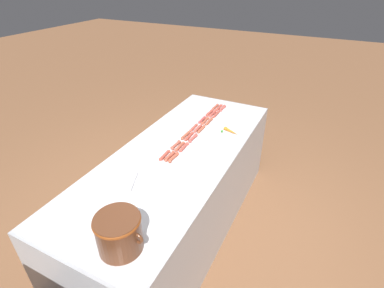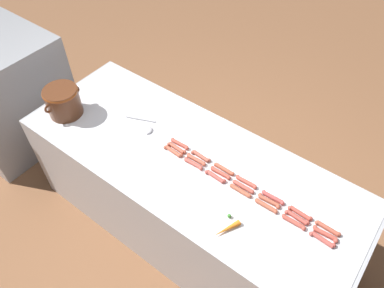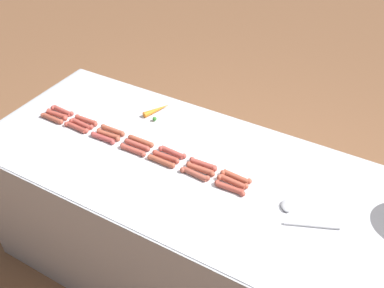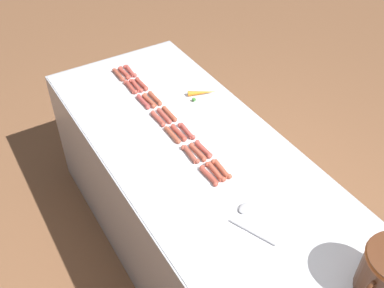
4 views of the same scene
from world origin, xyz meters
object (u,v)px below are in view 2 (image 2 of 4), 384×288
(hot_dog_1, at_px, (294,222))
(hot_dog_11, at_px, (220,173))
(hot_dog_8, at_px, (297,217))
(carrot, at_px, (227,228))
(hot_dog_15, at_px, (300,213))
(hot_dog_7, at_px, (325,234))
(hot_dog_17, at_px, (246,182))
(bean_pot, at_px, (63,100))
(hot_dog_5, at_px, (193,163))
(hot_dog_6, at_px, (173,151))
(hot_dog_20, at_px, (180,144))
(hot_dog_0, at_px, (322,239))
(hot_dog_13, at_px, (177,148))
(back_cabinet, at_px, (4,93))
(hot_dog_19, at_px, (201,156))
(hot_dog_18, at_px, (224,169))
(hot_dog_16, at_px, (273,198))
(hot_dog_10, at_px, (243,187))
(hot_dog_3, at_px, (240,191))
(hot_dog_4, at_px, (215,177))
(serving_spoon, at_px, (146,127))
(hot_dog_2, at_px, (266,206))
(hot_dog_12, at_px, (196,160))
(hot_dog_9, at_px, (269,201))

(hot_dog_1, height_order, hot_dog_11, same)
(hot_dog_8, bearing_deg, carrot, 136.93)
(hot_dog_15, bearing_deg, carrot, 139.95)
(hot_dog_7, height_order, hot_dog_17, same)
(bean_pot, bearing_deg, hot_dog_5, -80.84)
(hot_dog_6, bearing_deg, hot_dog_15, -85.24)
(hot_dog_7, xyz_separation_m, hot_dog_20, (0.04, 1.05, 0.00))
(hot_dog_0, distance_m, hot_dog_6, 1.04)
(hot_dog_13, xyz_separation_m, hot_dog_17, (0.04, -0.51, 0.00))
(back_cabinet, xyz_separation_m, hot_dog_19, (0.23, -2.02, 0.34))
(hot_dog_1, height_order, hot_dog_18, same)
(hot_dog_0, bearing_deg, hot_dog_16, 77.11)
(hot_dog_10, distance_m, hot_dog_18, 0.17)
(hot_dog_3, relative_size, hot_dog_4, 1.00)
(hot_dog_17, distance_m, bean_pot, 1.39)
(bean_pot, bearing_deg, hot_dog_20, -73.95)
(hot_dog_7, xyz_separation_m, hot_dog_19, (0.04, 0.87, 0.00))
(hot_dog_18, xyz_separation_m, serving_spoon, (-0.01, 0.65, -0.00))
(hot_dog_1, relative_size, hot_dog_6, 1.00)
(hot_dog_2, distance_m, hot_dog_18, 0.35)
(hot_dog_2, xyz_separation_m, hot_dog_15, (0.07, -0.18, 0.00))
(hot_dog_12, relative_size, bean_pot, 0.49)
(hot_dog_5, relative_size, hot_dog_8, 1.00)
(hot_dog_0, bearing_deg, bean_pot, 94.91)
(hot_dog_5, height_order, hot_dog_17, same)
(hot_dog_1, distance_m, hot_dog_5, 0.70)
(hot_dog_10, bearing_deg, hot_dog_9, -88.40)
(hot_dog_6, height_order, hot_dog_20, same)
(hot_dog_15, bearing_deg, hot_dog_10, 96.19)
(hot_dog_19, bearing_deg, serving_spoon, 91.04)
(hot_dog_6, distance_m, hot_dog_13, 0.04)
(back_cabinet, relative_size, hot_dog_18, 6.77)
(hot_dog_2, relative_size, hot_dog_12, 1.00)
(hot_dog_0, relative_size, hot_dog_2, 1.00)
(hot_dog_5, height_order, hot_dog_6, same)
(hot_dog_11, height_order, hot_dog_17, same)
(hot_dog_16, bearing_deg, hot_dog_17, 89.34)
(hot_dog_2, distance_m, hot_dog_7, 0.35)
(hot_dog_7, xyz_separation_m, hot_dog_8, (0.00, 0.17, 0.00))
(hot_dog_2, xyz_separation_m, bean_pot, (-0.17, 1.55, 0.11))
(hot_dog_6, distance_m, hot_dog_12, 0.17)
(hot_dog_3, distance_m, hot_dog_19, 0.36)
(hot_dog_4, bearing_deg, serving_spoon, 83.71)
(hot_dog_8, xyz_separation_m, hot_dog_12, (-0.00, 0.71, 0.00))
(hot_dog_11, bearing_deg, hot_dog_17, -77.34)
(hot_dog_13, bearing_deg, hot_dog_20, 8.68)
(hot_dog_9, bearing_deg, back_cabinet, 94.47)
(hot_dog_0, bearing_deg, hot_dog_7, 0.87)
(hot_dog_3, relative_size, carrot, 0.87)
(hot_dog_10, bearing_deg, hot_dog_7, -89.80)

